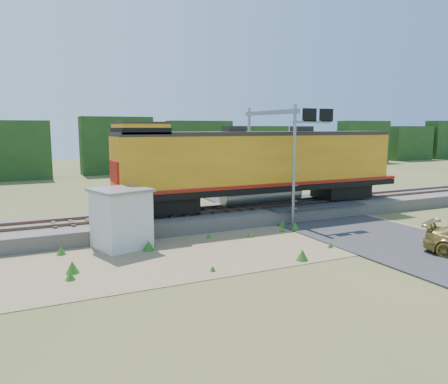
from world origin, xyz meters
TOP-DOWN VIEW (x-y plane):
  - ground at (0.00, 0.00)m, footprint 140.00×140.00m
  - ballast at (0.00, 6.00)m, footprint 70.00×5.00m
  - rails at (0.00, 6.00)m, footprint 70.00×1.54m
  - dirt_shoulder at (-2.00, 0.50)m, footprint 26.00×8.00m
  - road at (7.00, 0.74)m, footprint 7.00×66.00m
  - tree_line_north at (0.00, 38.00)m, footprint 130.00×3.00m
  - weed_clumps at (-3.50, 0.10)m, footprint 15.00×6.20m
  - locomotive at (3.56, 6.00)m, footprint 20.54×3.13m
  - shed at (-6.10, 2.67)m, footprint 3.12×3.12m
  - signal_gantry at (4.82, 5.33)m, footprint 2.90×6.20m

SIDE VIEW (x-z plane):
  - ground at x=0.00m, z-range 0.00..0.00m
  - weed_clumps at x=-3.50m, z-range -0.28..0.28m
  - dirt_shoulder at x=-2.00m, z-range 0.00..0.03m
  - road at x=7.00m, z-range -0.34..0.52m
  - ballast at x=0.00m, z-range 0.00..0.80m
  - rails at x=0.00m, z-range 0.80..0.96m
  - shed at x=-6.10m, z-range 0.02..3.00m
  - tree_line_north at x=0.00m, z-range -0.18..6.32m
  - locomotive at x=3.56m, z-range 0.93..6.22m
  - signal_gantry at x=4.82m, z-range 1.81..9.13m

